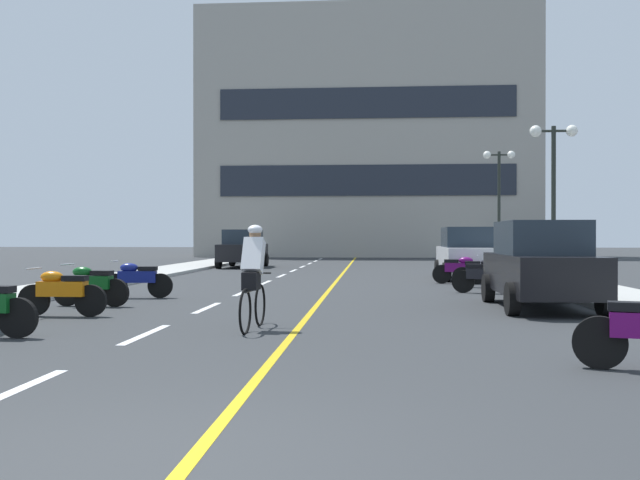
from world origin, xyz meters
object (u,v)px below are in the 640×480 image
at_px(parked_car_mid, 467,253).
at_px(motorcycle_6, 482,271).
at_px(parked_car_near, 541,265).
at_px(motorcycle_7, 460,269).
at_px(motorcycle_4, 137,279).
at_px(cyclist_rider, 253,274).
at_px(parked_car_far, 243,248).
at_px(street_lamp_mid, 554,166).
at_px(motorcycle_2, 62,291).
at_px(street_lamp_far, 499,182).
at_px(motorcycle_3, 90,284).
at_px(motorcycle_5, 485,275).

xyz_separation_m(parked_car_mid, motorcycle_6, (-0.07, -3.96, -0.44)).
relative_size(parked_car_near, motorcycle_7, 2.49).
relative_size(motorcycle_4, cyclist_rider, 0.96).
xyz_separation_m(parked_car_near, parked_car_far, (-9.75, 18.70, 0.00)).
height_order(parked_car_near, cyclist_rider, parked_car_near).
distance_m(street_lamp_mid, cyclist_rider, 13.63).
bearing_deg(parked_car_far, street_lamp_mid, -43.78).
relative_size(motorcycle_2, cyclist_rider, 0.96).
xyz_separation_m(street_lamp_far, parked_car_near, (-2.35, -18.21, -3.09)).
height_order(street_lamp_mid, motorcycle_6, street_lamp_mid).
bearing_deg(parked_car_far, motorcycle_3, -89.28).
height_order(street_lamp_far, parked_car_far, street_lamp_far).
relative_size(street_lamp_far, motorcycle_2, 3.14).
distance_m(street_lamp_far, motorcycle_4, 20.40).
distance_m(motorcycle_3, motorcycle_6, 11.13).
height_order(motorcycle_4, motorcycle_7, same).
distance_m(parked_car_mid, motorcycle_3, 13.81).
bearing_deg(cyclist_rider, parked_car_near, 34.29).
bearing_deg(motorcycle_4, motorcycle_3, -98.70).
distance_m(parked_car_far, motorcycle_3, 18.99).
distance_m(street_lamp_mid, motorcycle_2, 15.18).
bearing_deg(motorcycle_3, parked_car_near, 1.73).
bearing_deg(street_lamp_far, motorcycle_5, -101.38).
bearing_deg(motorcycle_3, motorcycle_5, 24.65).
distance_m(motorcycle_6, motorcycle_7, 1.61).
bearing_deg(parked_car_near, street_lamp_mid, 74.06).
height_order(street_lamp_mid, motorcycle_2, street_lamp_mid).
bearing_deg(parked_car_near, motorcycle_4, 169.14).
xyz_separation_m(motorcycle_3, motorcycle_5, (8.96, 4.11, 0.00)).
xyz_separation_m(motorcycle_5, cyclist_rider, (-4.86, -7.51, 0.41)).
distance_m(parked_car_mid, cyclist_rider, 14.57).
relative_size(parked_car_mid, motorcycle_5, 2.56).
bearing_deg(parked_car_mid, motorcycle_6, -91.07).
distance_m(street_lamp_far, motorcycle_6, 13.02).
bearing_deg(street_lamp_mid, motorcycle_5, -126.96).
bearing_deg(cyclist_rider, motorcycle_3, 140.32).
relative_size(motorcycle_3, motorcycle_7, 1.01).
distance_m(parked_car_near, parked_car_mid, 9.93).
relative_size(parked_car_far, motorcycle_6, 2.51).
xyz_separation_m(parked_car_far, cyclist_rider, (4.34, -22.39, -0.03)).
xyz_separation_m(street_lamp_far, parked_car_mid, (-2.57, -8.29, -3.09)).
height_order(parked_car_near, motorcycle_6, parked_car_near).
bearing_deg(parked_car_near, street_lamp_far, 82.66).
distance_m(street_lamp_mid, motorcycle_7, 4.29).
bearing_deg(motorcycle_5, parked_car_near, -81.81).
distance_m(motorcycle_4, motorcycle_6, 9.84).
distance_m(motorcycle_3, cyclist_rider, 5.34).
height_order(parked_car_near, parked_car_mid, same).
height_order(street_lamp_mid, parked_car_near, street_lamp_mid).
bearing_deg(motorcycle_7, street_lamp_far, 73.90).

